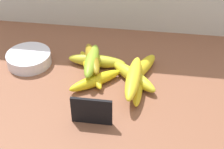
{
  "coord_description": "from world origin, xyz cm",
  "views": [
    {
      "loc": [
        14.17,
        -74.75,
        69.14
      ],
      "look_at": [
        3.29,
        2.8,
        8.0
      ],
      "focal_mm": 53.85,
      "sensor_mm": 36.0,
      "label": 1
    }
  ],
  "objects_px": {
    "banana_4": "(90,69)",
    "banana_5": "(133,76)",
    "fruit_bowl": "(29,58)",
    "banana_7": "(133,78)",
    "banana_1": "(143,67)",
    "banana_8": "(92,58)",
    "banana_0": "(95,80)",
    "banana_3": "(137,86)",
    "chalkboard_sign": "(90,112)",
    "banana_6": "(92,61)",
    "banana_2": "(97,61)"
  },
  "relations": [
    {
      "from": "fruit_bowl",
      "to": "banana_6",
      "type": "distance_m",
      "value": 0.22
    },
    {
      "from": "banana_6",
      "to": "banana_4",
      "type": "bearing_deg",
      "value": 145.86
    },
    {
      "from": "banana_7",
      "to": "chalkboard_sign",
      "type": "bearing_deg",
      "value": -125.28
    },
    {
      "from": "banana_0",
      "to": "banana_7",
      "type": "height_order",
      "value": "banana_7"
    },
    {
      "from": "chalkboard_sign",
      "to": "fruit_bowl",
      "type": "relative_size",
      "value": 0.76
    },
    {
      "from": "banana_0",
      "to": "banana_4",
      "type": "bearing_deg",
      "value": 115.27
    },
    {
      "from": "banana_2",
      "to": "banana_4",
      "type": "xyz_separation_m",
      "value": [
        -0.01,
        -0.04,
        -0.0
      ]
    },
    {
      "from": "banana_1",
      "to": "banana_7",
      "type": "relative_size",
      "value": 0.74
    },
    {
      "from": "banana_1",
      "to": "banana_7",
      "type": "xyz_separation_m",
      "value": [
        -0.02,
        -0.1,
        0.03
      ]
    },
    {
      "from": "banana_5",
      "to": "banana_7",
      "type": "relative_size",
      "value": 0.92
    },
    {
      "from": "banana_3",
      "to": "banana_6",
      "type": "xyz_separation_m",
      "value": [
        -0.15,
        0.06,
        0.04
      ]
    },
    {
      "from": "banana_5",
      "to": "banana_6",
      "type": "relative_size",
      "value": 1.09
    },
    {
      "from": "chalkboard_sign",
      "to": "banana_4",
      "type": "distance_m",
      "value": 0.22
    },
    {
      "from": "banana_7",
      "to": "banana_3",
      "type": "bearing_deg",
      "value": 27.5
    },
    {
      "from": "banana_1",
      "to": "banana_6",
      "type": "bearing_deg",
      "value": -168.13
    },
    {
      "from": "fruit_bowl",
      "to": "banana_4",
      "type": "bearing_deg",
      "value": -6.74
    },
    {
      "from": "banana_1",
      "to": "banana_2",
      "type": "distance_m",
      "value": 0.15
    },
    {
      "from": "banana_2",
      "to": "banana_0",
      "type": "bearing_deg",
      "value": -82.22
    },
    {
      "from": "chalkboard_sign",
      "to": "banana_7",
      "type": "relative_size",
      "value": 0.54
    },
    {
      "from": "banana_1",
      "to": "banana_8",
      "type": "distance_m",
      "value": 0.16
    },
    {
      "from": "banana_1",
      "to": "banana_8",
      "type": "height_order",
      "value": "banana_8"
    },
    {
      "from": "banana_1",
      "to": "banana_5",
      "type": "xyz_separation_m",
      "value": [
        -0.03,
        -0.05,
        0.0
      ]
    },
    {
      "from": "banana_4",
      "to": "banana_7",
      "type": "height_order",
      "value": "banana_7"
    },
    {
      "from": "banana_0",
      "to": "fruit_bowl",
      "type": "bearing_deg",
      "value": 161.22
    },
    {
      "from": "banana_6",
      "to": "banana_7",
      "type": "bearing_deg",
      "value": -25.92
    },
    {
      "from": "banana_2",
      "to": "banana_4",
      "type": "relative_size",
      "value": 0.91
    },
    {
      "from": "banana_2",
      "to": "banana_6",
      "type": "relative_size",
      "value": 1.1
    },
    {
      "from": "chalkboard_sign",
      "to": "banana_4",
      "type": "xyz_separation_m",
      "value": [
        -0.04,
        0.21,
        -0.02
      ]
    },
    {
      "from": "banana_6",
      "to": "banana_8",
      "type": "bearing_deg",
      "value": 95.35
    },
    {
      "from": "banana_3",
      "to": "banana_5",
      "type": "height_order",
      "value": "banana_5"
    },
    {
      "from": "banana_0",
      "to": "banana_2",
      "type": "xyz_separation_m",
      "value": [
        -0.01,
        0.1,
        0.0
      ]
    },
    {
      "from": "chalkboard_sign",
      "to": "banana_6",
      "type": "xyz_separation_m",
      "value": [
        -0.04,
        0.21,
        0.01
      ]
    },
    {
      "from": "banana_5",
      "to": "chalkboard_sign",
      "type": "bearing_deg",
      "value": -117.17
    },
    {
      "from": "banana_0",
      "to": "banana_2",
      "type": "bearing_deg",
      "value": 97.78
    },
    {
      "from": "banana_5",
      "to": "banana_7",
      "type": "height_order",
      "value": "banana_7"
    },
    {
      "from": "fruit_bowl",
      "to": "banana_8",
      "type": "height_order",
      "value": "banana_8"
    },
    {
      "from": "chalkboard_sign",
      "to": "banana_6",
      "type": "distance_m",
      "value": 0.21
    },
    {
      "from": "banana_5",
      "to": "banana_7",
      "type": "bearing_deg",
      "value": -85.73
    },
    {
      "from": "banana_3",
      "to": "banana_7",
      "type": "distance_m",
      "value": 0.04
    },
    {
      "from": "banana_6",
      "to": "chalkboard_sign",
      "type": "bearing_deg",
      "value": -80.48
    },
    {
      "from": "banana_0",
      "to": "banana_8",
      "type": "distance_m",
      "value": 0.08
    },
    {
      "from": "banana_1",
      "to": "banana_4",
      "type": "relative_size",
      "value": 0.73
    },
    {
      "from": "fruit_bowl",
      "to": "banana_7",
      "type": "height_order",
      "value": "banana_7"
    },
    {
      "from": "banana_0",
      "to": "chalkboard_sign",
      "type": "bearing_deg",
      "value": -84.6
    },
    {
      "from": "banana_3",
      "to": "chalkboard_sign",
      "type": "bearing_deg",
      "value": -127.32
    },
    {
      "from": "fruit_bowl",
      "to": "banana_6",
      "type": "xyz_separation_m",
      "value": [
        0.22,
        -0.03,
        0.03
      ]
    },
    {
      "from": "banana_4",
      "to": "banana_5",
      "type": "bearing_deg",
      "value": -9.49
    },
    {
      "from": "chalkboard_sign",
      "to": "banana_4",
      "type": "height_order",
      "value": "chalkboard_sign"
    },
    {
      "from": "banana_3",
      "to": "banana_6",
      "type": "relative_size",
      "value": 1.02
    },
    {
      "from": "banana_0",
      "to": "banana_7",
      "type": "relative_size",
      "value": 0.86
    }
  ]
}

